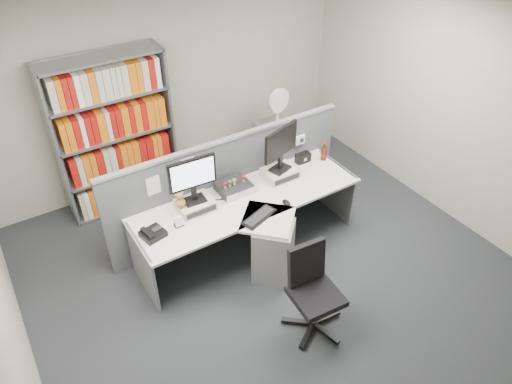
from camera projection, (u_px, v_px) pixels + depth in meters
ground at (288, 291)px, 5.14m from camera, size 5.50×5.50×0.00m
room_shell at (297, 150)px, 4.06m from camera, size 5.04×5.54×2.72m
partition at (229, 184)px, 5.59m from camera, size 3.00×0.08×1.27m
desk at (259, 228)px, 5.27m from camera, size 2.60×1.20×0.72m
monitor_riser_left at (195, 205)px, 5.09m from camera, size 0.38×0.31×0.10m
monitor_riser_right at (280, 173)px, 5.56m from camera, size 0.38×0.31×0.10m
monitor_left at (192, 177)px, 4.88m from camera, size 0.52×0.18×0.53m
monitor_right at (281, 146)px, 5.34m from camera, size 0.52×0.23×0.54m
desktop_pc at (234, 187)px, 5.34m from camera, size 0.36×0.32×0.10m
figurines at (233, 181)px, 5.27m from camera, size 0.29×0.05×0.09m
keyboard at (259, 217)px, 4.99m from camera, size 0.44×0.28×0.03m
mouse at (286, 203)px, 5.17m from camera, size 0.07×0.12×0.04m
desk_phone at (152, 234)px, 4.75m from camera, size 0.26×0.24×0.10m
desk_calendar at (179, 222)px, 4.87m from camera, size 0.09×0.07×0.11m
plush_toy at (180, 201)px, 4.94m from camera, size 0.11×0.11×0.19m
speaker at (303, 158)px, 5.81m from camera, size 0.18×0.10×0.12m
cola_bottle at (324, 153)px, 5.83m from camera, size 0.07×0.07×0.24m
shelving_unit at (115, 137)px, 5.81m from camera, size 1.41×0.40×2.00m
filing_cabinet at (277, 148)px, 6.78m from camera, size 0.45×0.61×0.70m
desk_fan at (278, 103)px, 6.36m from camera, size 0.34×0.20×0.57m
office_chair at (312, 288)px, 4.53m from camera, size 0.60×0.62×0.93m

